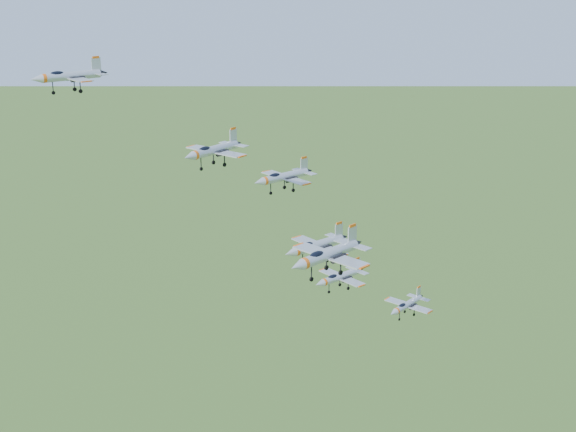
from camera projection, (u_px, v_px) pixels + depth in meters
jet_lead at (69, 76)px, 111.61m from camera, size 11.41×9.40×3.05m
jet_left_high at (213, 150)px, 115.91m from camera, size 11.94×10.18×3.26m
jet_right_high at (327, 255)px, 99.60m from camera, size 13.19×11.08×3.54m
jet_left_low at (283, 177)px, 134.28m from camera, size 12.77×10.60×3.41m
jet_right_low at (316, 245)px, 109.54m from camera, size 11.55×9.58×3.09m
jet_trail at (340, 277)px, 132.76m from camera, size 11.18×9.28×2.99m
jet_extra at (407, 305)px, 155.27m from camera, size 11.64×9.87×3.15m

